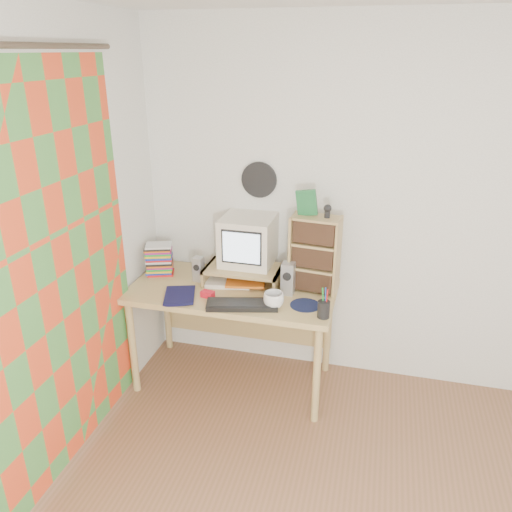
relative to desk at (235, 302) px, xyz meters
The scene contains 19 objects.
back_wall 1.25m from the desk, 16.59° to the left, with size 3.50×3.50×0.00m, color white.
curtain 1.29m from the desk, 125.22° to the right, with size 2.20×2.20×0.00m, color #EF4821.
wall_disc 0.87m from the desk, 70.78° to the left, with size 0.25×0.25×0.02m, color black.
desk is the anchor object (origin of this frame).
monitor_riser 0.24m from the desk, 36.34° to the left, with size 0.52×0.30×0.12m.
crt_monitor 0.44m from the desk, 54.12° to the left, with size 0.35×0.35×0.34m, color silver.
speaker_left 0.35m from the desk, behind, with size 0.07×0.07×0.18m, color #A0A0A5.
speaker_right 0.46m from the desk, ahead, with size 0.08×0.08×0.22m, color #A0A0A5.
keyboard 0.36m from the desk, 65.34° to the right, with size 0.45×0.15×0.03m, color black.
dvd_stack 0.64m from the desk, behind, with size 0.18×0.13×0.26m, color brown, non-canonical shape.
cd_rack 0.67m from the desk, ahead, with size 0.31×0.17×0.52m, color tan.
mug 0.46m from the desk, 37.87° to the right, with size 0.13×0.13×0.10m, color white.
diary 0.52m from the desk, 141.81° to the right, with size 0.24×0.18×0.05m, color #0F0F38.
mousepad 0.57m from the desk, 19.31° to the right, with size 0.19×0.19×0.00m, color black.
pen_cup 0.75m from the desk, 25.04° to the right, with size 0.08×0.08×0.15m, color black, non-canonical shape.
papers 0.16m from the desk, 93.91° to the left, with size 0.31×0.22×0.04m, color white, non-canonical shape.
red_box 0.30m from the desk, 117.61° to the right, with size 0.08×0.05×0.04m, color red.
game_box 0.88m from the desk, ahead, with size 0.13×0.03×0.17m, color #1C6333.
webcam 0.93m from the desk, ahead, with size 0.05×0.05×0.09m, color black, non-canonical shape.
Camera 1 is at (-0.11, -1.55, 2.26)m, focal length 35.00 mm.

